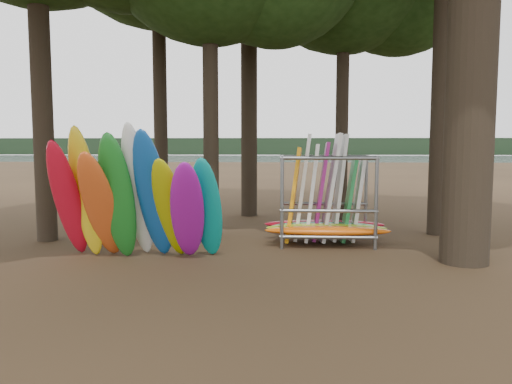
{
  "coord_description": "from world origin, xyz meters",
  "views": [
    {
      "loc": [
        0.8,
        -10.67,
        2.58
      ],
      "look_at": [
        0.16,
        1.5,
        1.4
      ],
      "focal_mm": 35.0,
      "sensor_mm": 36.0,
      "label": 1
    }
  ],
  "objects": [
    {
      "name": "ground",
      "position": [
        0.0,
        0.0,
        0.0
      ],
      "size": [
        120.0,
        120.0,
        0.0
      ],
      "primitive_type": "plane",
      "color": "#47331E",
      "rests_on": "ground"
    },
    {
      "name": "lake",
      "position": [
        0.0,
        60.0,
        0.0
      ],
      "size": [
        160.0,
        160.0,
        0.0
      ],
      "primitive_type": "plane",
      "color": "gray",
      "rests_on": "ground"
    },
    {
      "name": "far_shore",
      "position": [
        0.0,
        110.0,
        2.0
      ],
      "size": [
        160.0,
        4.0,
        4.0
      ],
      "primitive_type": "cube",
      "color": "black",
      "rests_on": "ground"
    },
    {
      "name": "kayak_row",
      "position": [
        -2.46,
        0.05,
        1.32
      ],
      "size": [
        3.79,
        1.91,
        3.17
      ],
      "color": "red",
      "rests_on": "ground"
    },
    {
      "name": "storage_rack",
      "position": [
        1.93,
        2.2,
        1.05
      ],
      "size": [
        3.23,
        1.53,
        2.87
      ],
      "color": "slate",
      "rests_on": "ground"
    }
  ]
}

